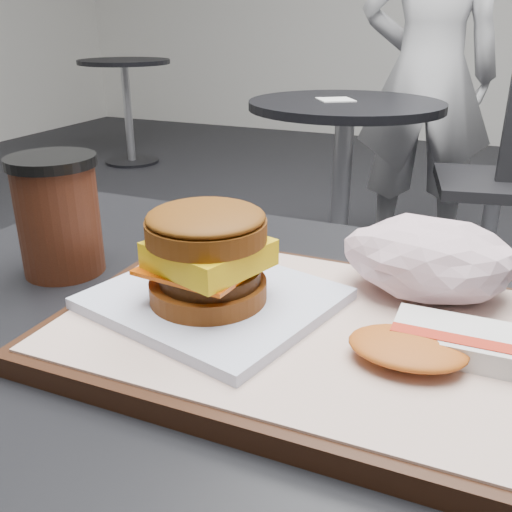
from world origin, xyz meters
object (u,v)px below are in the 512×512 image
at_px(breakfast_sandwich, 209,266).
at_px(patron, 428,75).
at_px(customer_table, 251,491).
at_px(hash_brown, 433,343).
at_px(crumpled_wrapper, 430,258).
at_px(coffee_cup, 58,213).
at_px(serving_tray, 290,329).
at_px(neighbor_table, 343,156).

relative_size(breakfast_sandwich, patron, 0.14).
height_order(customer_table, breakfast_sandwich, breakfast_sandwich).
height_order(hash_brown, crumpled_wrapper, crumpled_wrapper).
bearing_deg(coffee_cup, customer_table, -9.12).
bearing_deg(patron, serving_tray, 84.05).
bearing_deg(coffee_cup, hash_brown, -7.42).
bearing_deg(customer_table, coffee_cup, 170.88).
distance_m(breakfast_sandwich, hash_brown, 0.19).
xyz_separation_m(serving_tray, crumpled_wrapper, (0.10, 0.10, 0.04)).
distance_m(serving_tray, crumpled_wrapper, 0.14).
height_order(customer_table, crumpled_wrapper, crumpled_wrapper).
xyz_separation_m(breakfast_sandwich, neighbor_table, (-0.32, 1.66, -0.28)).
distance_m(crumpled_wrapper, neighbor_table, 1.65).
bearing_deg(hash_brown, coffee_cup, 172.58).
relative_size(serving_tray, crumpled_wrapper, 2.52).
xyz_separation_m(serving_tray, patron, (-0.18, 2.21, 0.02)).
bearing_deg(patron, breakfast_sandwich, 82.22).
bearing_deg(serving_tray, crumpled_wrapper, 44.88).
bearing_deg(customer_table, crumpled_wrapper, 35.59).
height_order(breakfast_sandwich, neighbor_table, breakfast_sandwich).
relative_size(customer_table, patron, 0.50).
bearing_deg(neighbor_table, customer_table, -78.02).
bearing_deg(breakfast_sandwich, patron, 92.93).
bearing_deg(coffee_cup, breakfast_sandwich, -13.21).
bearing_deg(serving_tray, patron, 94.77).
xyz_separation_m(customer_table, breakfast_sandwich, (-0.03, -0.01, 0.24)).
distance_m(serving_tray, coffee_cup, 0.28).
relative_size(breakfast_sandwich, crumpled_wrapper, 1.50).
xyz_separation_m(hash_brown, coffee_cup, (-0.39, 0.05, 0.04)).
bearing_deg(patron, neighbor_table, 59.26).
relative_size(coffee_cup, neighbor_table, 0.17).
bearing_deg(neighbor_table, breakfast_sandwich, -79.20).
bearing_deg(serving_tray, breakfast_sandwich, -172.76).
bearing_deg(crumpled_wrapper, patron, 97.58).
relative_size(customer_table, hash_brown, 6.69).
distance_m(customer_table, hash_brown, 0.27).
bearing_deg(neighbor_table, crumpled_wrapper, -72.70).
distance_m(breakfast_sandwich, patron, 2.22).
relative_size(serving_tray, coffee_cup, 3.03).
distance_m(crumpled_wrapper, coffee_cup, 0.37).
distance_m(customer_table, coffee_cup, 0.35).
height_order(breakfast_sandwich, crumpled_wrapper, breakfast_sandwich).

